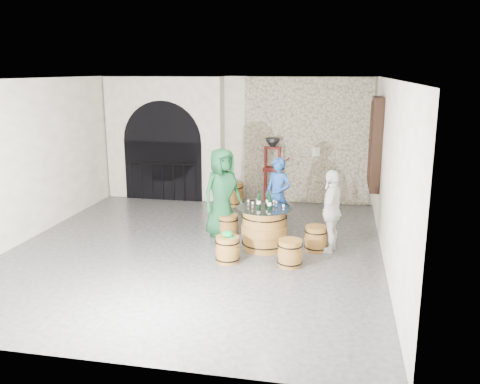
% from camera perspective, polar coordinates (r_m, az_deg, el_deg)
% --- Properties ---
extents(ground, '(8.00, 8.00, 0.00)m').
position_cam_1_polar(ground, '(9.91, -4.91, -6.32)').
color(ground, '#2C2D2F').
rests_on(ground, ground).
extents(wall_back, '(8.00, 0.00, 8.00)m').
position_cam_1_polar(wall_back, '(13.32, -0.25, 5.97)').
color(wall_back, silver).
rests_on(wall_back, ground).
extents(wall_front, '(8.00, 0.00, 8.00)m').
position_cam_1_polar(wall_front, '(5.87, -16.14, -4.48)').
color(wall_front, silver).
rests_on(wall_front, ground).
extents(wall_left, '(0.00, 8.00, 8.00)m').
position_cam_1_polar(wall_left, '(10.99, -22.93, 3.26)').
color(wall_left, silver).
rests_on(wall_left, ground).
extents(wall_right, '(0.00, 8.00, 8.00)m').
position_cam_1_polar(wall_right, '(9.15, 16.45, 1.90)').
color(wall_right, silver).
rests_on(wall_right, ground).
extents(ceiling, '(8.00, 8.00, 0.00)m').
position_cam_1_polar(ceiling, '(9.32, -5.31, 12.51)').
color(ceiling, beige).
rests_on(ceiling, wall_back).
extents(stone_facing_panel, '(3.20, 0.12, 3.18)m').
position_cam_1_polar(stone_facing_panel, '(13.02, 7.52, 5.68)').
color(stone_facing_panel, '#ACA389').
rests_on(stone_facing_panel, ground).
extents(arched_opening, '(3.10, 0.60, 3.19)m').
position_cam_1_polar(arched_opening, '(13.58, -8.39, 5.90)').
color(arched_opening, silver).
rests_on(arched_opening, ground).
extents(shuttered_window, '(0.23, 1.10, 2.00)m').
position_cam_1_polar(shuttered_window, '(11.47, 14.94, 5.28)').
color(shuttered_window, black).
rests_on(shuttered_window, wall_right).
extents(barrel_table, '(1.07, 1.07, 0.82)m').
position_cam_1_polar(barrel_table, '(9.76, 2.73, -4.08)').
color(barrel_table, brown).
rests_on(barrel_table, ground).
extents(barrel_stool_left, '(0.45, 0.45, 0.48)m').
position_cam_1_polar(barrel_stool_left, '(10.46, -1.39, -3.82)').
color(barrel_stool_left, brown).
rests_on(barrel_stool_left, ground).
extents(barrel_stool_far, '(0.45, 0.45, 0.48)m').
position_cam_1_polar(barrel_stool_far, '(10.73, 4.14, -3.41)').
color(barrel_stool_far, brown).
rests_on(barrel_stool_far, ground).
extents(barrel_stool_right, '(0.45, 0.45, 0.48)m').
position_cam_1_polar(barrel_stool_right, '(9.80, 8.53, -5.19)').
color(barrel_stool_right, brown).
rests_on(barrel_stool_right, ground).
extents(barrel_stool_near_right, '(0.45, 0.45, 0.48)m').
position_cam_1_polar(barrel_stool_near_right, '(9.00, 5.63, -6.84)').
color(barrel_stool_near_right, brown).
rests_on(barrel_stool_near_right, ground).
extents(barrel_stool_near_left, '(0.45, 0.45, 0.48)m').
position_cam_1_polar(barrel_stool_near_left, '(9.13, -1.40, -6.46)').
color(barrel_stool_near_left, brown).
rests_on(barrel_stool_near_left, ground).
extents(green_cap, '(0.25, 0.21, 0.11)m').
position_cam_1_polar(green_cap, '(9.03, -1.40, -4.76)').
color(green_cap, '#0B7C2F').
rests_on(green_cap, barrel_stool_near_left).
extents(person_green, '(1.03, 1.06, 1.83)m').
position_cam_1_polar(person_green, '(10.39, -2.02, -0.06)').
color(person_green, '#134726').
rests_on(person_green, ground).
extents(person_blue, '(0.69, 0.59, 1.60)m').
position_cam_1_polar(person_blue, '(10.63, 4.27, -0.40)').
color(person_blue, navy).
rests_on(person_blue, ground).
extents(person_white, '(0.58, 0.99, 1.58)m').
position_cam_1_polar(person_white, '(9.65, 10.24, -2.12)').
color(person_white, silver).
rests_on(person_white, ground).
extents(wine_bottle_left, '(0.08, 0.08, 0.32)m').
position_cam_1_polar(wine_bottle_left, '(9.62, 2.12, -0.97)').
color(wine_bottle_left, black).
rests_on(wine_bottle_left, barrel_table).
extents(wine_bottle_center, '(0.08, 0.08, 0.32)m').
position_cam_1_polar(wine_bottle_center, '(9.50, 3.33, -1.16)').
color(wine_bottle_center, black).
rests_on(wine_bottle_center, barrel_table).
extents(wine_bottle_right, '(0.08, 0.08, 0.32)m').
position_cam_1_polar(wine_bottle_right, '(9.70, 3.18, -0.86)').
color(wine_bottle_right, black).
rests_on(wine_bottle_right, barrel_table).
extents(tasting_glass_a, '(0.05, 0.05, 0.10)m').
position_cam_1_polar(tasting_glass_a, '(9.66, 1.43, -1.40)').
color(tasting_glass_a, '#C47526').
rests_on(tasting_glass_a, barrel_table).
extents(tasting_glass_b, '(0.05, 0.05, 0.10)m').
position_cam_1_polar(tasting_glass_b, '(9.74, 4.08, -1.30)').
color(tasting_glass_b, '#C47526').
rests_on(tasting_glass_b, barrel_table).
extents(tasting_glass_c, '(0.05, 0.05, 0.10)m').
position_cam_1_polar(tasting_glass_c, '(9.90, 1.96, -1.04)').
color(tasting_glass_c, '#C47526').
rests_on(tasting_glass_c, barrel_table).
extents(tasting_glass_d, '(0.05, 0.05, 0.10)m').
position_cam_1_polar(tasting_glass_d, '(9.83, 3.80, -1.17)').
color(tasting_glass_d, '#C47526').
rests_on(tasting_glass_d, barrel_table).
extents(tasting_glass_e, '(0.05, 0.05, 0.10)m').
position_cam_1_polar(tasting_glass_e, '(9.49, 4.89, -1.72)').
color(tasting_glass_e, '#C47526').
rests_on(tasting_glass_e, barrel_table).
extents(tasting_glass_f, '(0.05, 0.05, 0.10)m').
position_cam_1_polar(tasting_glass_f, '(9.82, 0.95, -1.15)').
color(tasting_glass_f, '#C47526').
rests_on(tasting_glass_f, barrel_table).
extents(side_barrel, '(0.46, 0.46, 0.61)m').
position_cam_1_polar(side_barrel, '(12.81, -0.59, -0.24)').
color(side_barrel, brown).
rests_on(side_barrel, ground).
extents(corking_press, '(0.72, 0.46, 1.71)m').
position_cam_1_polar(corking_press, '(12.78, 3.66, 2.88)').
color(corking_press, '#46100B').
rests_on(corking_press, ground).
extents(control_box, '(0.18, 0.10, 0.22)m').
position_cam_1_polar(control_box, '(12.97, 8.57, 4.50)').
color(control_box, silver).
rests_on(control_box, wall_back).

